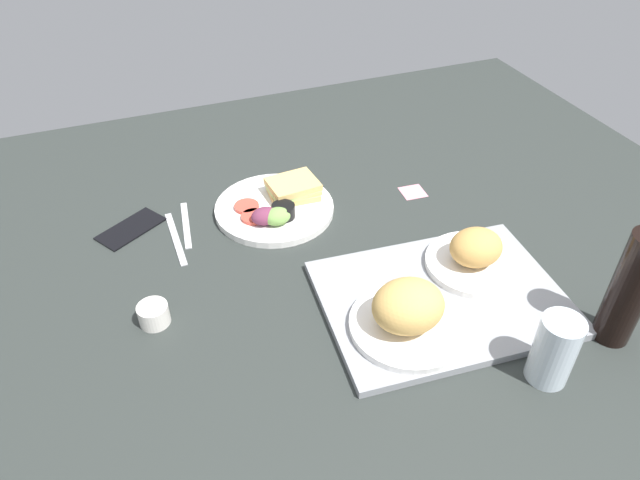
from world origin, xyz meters
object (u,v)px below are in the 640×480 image
object	(u,v)px
cell_phone	(131,228)
soda_bottle	(630,289)
serving_tray	(442,298)
sticky_note	(413,192)
fork	(186,224)
plate_with_salad	(278,205)
bread_plate_near	(475,254)
knife	(176,238)
espresso_cup	(154,314)
bread_plate_far	(408,312)
drinking_glass	(554,350)

from	to	relation	value
cell_phone	soda_bottle	bearing A→B (deg)	108.87
serving_tray	sticky_note	world-z (taller)	serving_tray
fork	plate_with_salad	bearing A→B (deg)	90.34
serving_tray	plate_with_salad	xyz separation A→B (cm)	(20.20, -38.83, 0.97)
serving_tray	fork	size ratio (longest dim) A/B	2.65
bread_plate_near	fork	xyz separation A→B (cm)	(50.68, -36.22, -4.49)
fork	soda_bottle	bearing A→B (deg)	54.34
knife	sticky_note	world-z (taller)	knife
serving_tray	soda_bottle	distance (cm)	31.63
bread_plate_near	espresso_cup	distance (cm)	62.20
bread_plate_near	cell_phone	distance (cm)	73.70
soda_bottle	cell_phone	xyz separation A→B (cm)	(76.14, -62.37, -10.85)
espresso_cup	fork	bearing A→B (deg)	-111.70
bread_plate_near	knife	bearing A→B (deg)	-30.98
bread_plate_far	plate_with_salad	bearing A→B (deg)	-77.38
serving_tray	drinking_glass	xyz separation A→B (cm)	(-7.16, 21.49, 5.65)
cell_phone	fork	bearing A→B (deg)	134.19
fork	cell_phone	xyz separation A→B (cm)	(11.63, -2.90, 0.15)
serving_tray	bread_plate_far	bearing A→B (deg)	25.90
serving_tray	bread_plate_far	distance (cm)	12.53
bread_plate_near	soda_bottle	bearing A→B (deg)	120.77
drinking_glass	knife	bearing A→B (deg)	-49.02
espresso_cup	cell_phone	bearing A→B (deg)	-88.39
fork	espresso_cup	bearing A→B (deg)	-14.69
serving_tray	fork	xyz separation A→B (cm)	(40.87, -41.25, -0.55)
soda_bottle	sticky_note	bearing A→B (deg)	-78.12
serving_tray	bread_plate_far	xyz separation A→B (cm)	(10.37, 5.04, 4.90)
bread_plate_far	cell_phone	bearing A→B (deg)	-49.42
serving_tray	bread_plate_near	size ratio (longest dim) A/B	2.32
bread_plate_far	soda_bottle	distance (cm)	36.90
sticky_note	soda_bottle	bearing A→B (deg)	101.88
serving_tray	fork	bearing A→B (deg)	-45.27
knife	cell_phone	distance (cm)	11.05
plate_with_salad	bread_plate_near	bearing A→B (deg)	131.60
soda_bottle	espresso_cup	xyz separation A→B (cm)	(75.30, -32.36, -9.25)
bread_plate_near	serving_tray	bearing A→B (deg)	27.14
bread_plate_near	soda_bottle	xyz separation A→B (cm)	(-13.84, 23.24, 6.51)
bread_plate_far	plate_with_salad	distance (cm)	45.13
knife	sticky_note	bearing A→B (deg)	86.97
bread_plate_far	fork	xyz separation A→B (cm)	(30.50, -46.29, -5.45)
bread_plate_far	fork	bearing A→B (deg)	-56.62
sticky_note	fork	bearing A→B (deg)	-6.90
soda_bottle	knife	size ratio (longest dim) A/B	1.18
drinking_glass	cell_phone	distance (cm)	88.91
bread_plate_far	sticky_note	size ratio (longest dim) A/B	3.76
bread_plate_near	fork	distance (cm)	62.46
bread_plate_near	sticky_note	distance (cm)	30.25
plate_with_salad	drinking_glass	distance (cm)	66.40
drinking_glass	soda_bottle	xyz separation A→B (cm)	(-16.49, -3.28, 4.80)
bread_plate_near	soda_bottle	distance (cm)	27.82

